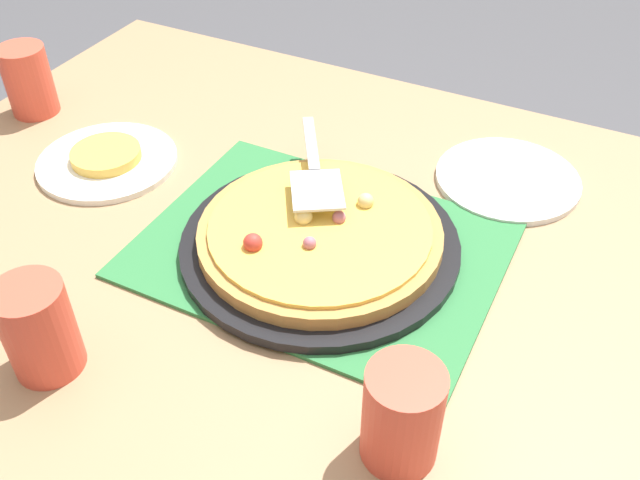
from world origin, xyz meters
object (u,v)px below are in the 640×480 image
object	(u,v)px
cup_near	(39,329)
plate_side	(508,179)
cup_far	(28,80)
pizza_server	(314,170)
plate_far_right	(107,161)
cup_corner	(402,416)
pizza	(320,232)
served_slice_right	(106,155)
pizza_pan	(320,244)

from	to	relation	value
cup_near	plate_side	bearing A→B (deg)	57.50
cup_far	pizza_server	size ratio (longest dim) A/B	0.55
plate_far_right	cup_corner	size ratio (longest dim) A/B	1.83
plate_side	cup_near	world-z (taller)	cup_near
cup_far	plate_side	bearing A→B (deg)	11.71
pizza	cup_corner	xyz separation A→B (m)	(0.21, -0.24, 0.03)
pizza	plate_far_right	distance (m)	0.40
plate_far_right	served_slice_right	bearing A→B (deg)	90.00
cup_far	cup_corner	xyz separation A→B (m)	(0.83, -0.35, 0.00)
pizza_pan	plate_side	xyz separation A→B (m)	(0.19, 0.27, -0.01)
plate_side	cup_corner	world-z (taller)	cup_corner
cup_near	cup_far	world-z (taller)	same
served_slice_right	cup_near	bearing A→B (deg)	-59.52
served_slice_right	pizza_server	xyz separation A→B (m)	(0.35, 0.05, 0.05)
cup_corner	pizza_server	bearing A→B (deg)	128.98
served_slice_right	pizza_server	distance (m)	0.35
cup_near	pizza_server	bearing A→B (deg)	70.79
plate_side	cup_near	size ratio (longest dim) A/B	1.83
cup_corner	plate_far_right	bearing A→B (deg)	155.60
pizza_pan	plate_side	distance (m)	0.33
pizza_pan	cup_far	size ratio (longest dim) A/B	3.17
pizza_pan	pizza	size ratio (longest dim) A/B	1.15
served_slice_right	cup_corner	distance (m)	0.67
pizza_pan	cup_far	world-z (taller)	cup_far
plate_far_right	plate_side	bearing A→B (deg)	22.38
plate_side	served_slice_right	size ratio (longest dim) A/B	2.00
cup_corner	cup_near	bearing A→B (deg)	-169.53
cup_near	pizza_server	distance (m)	0.42
pizza_pan	cup_corner	xyz separation A→B (m)	(0.21, -0.24, 0.05)
served_slice_right	cup_corner	size ratio (longest dim) A/B	0.92
plate_side	pizza_server	distance (m)	0.31
pizza	cup_corner	distance (m)	0.32
pizza_pan	cup_corner	size ratio (longest dim) A/B	3.17
cup_far	plate_far_right	bearing A→B (deg)	-18.60
pizza	plate_far_right	xyz separation A→B (m)	(-0.40, 0.03, -0.03)
cup_corner	pizza_server	world-z (taller)	cup_corner
plate_far_right	cup_corner	distance (m)	0.67
cup_far	cup_corner	distance (m)	0.90
pizza_pan	cup_far	xyz separation A→B (m)	(-0.62, 0.11, 0.05)
pizza	plate_side	size ratio (longest dim) A/B	1.50
plate_side	pizza_server	size ratio (longest dim) A/B	1.01
plate_far_right	pizza_server	size ratio (longest dim) A/B	1.01
plate_far_right	served_slice_right	world-z (taller)	served_slice_right
cup_corner	pizza_server	distance (m)	0.42
served_slice_right	cup_far	size ratio (longest dim) A/B	0.92
cup_far	cup_corner	world-z (taller)	same
pizza_pan	cup_near	size ratio (longest dim) A/B	3.17
plate_far_right	cup_far	world-z (taller)	cup_far
pizza_pan	pizza	bearing A→B (deg)	154.94
pizza_pan	cup_near	distance (m)	0.37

